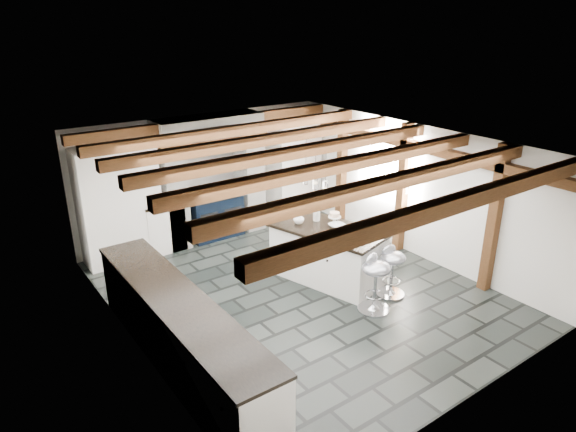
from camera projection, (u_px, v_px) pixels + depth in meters
ground at (298, 291)px, 7.90m from camera, size 6.00×6.00×0.00m
room_shell at (215, 209)px, 8.25m from camera, size 6.00×6.03×6.00m
range_cooker at (214, 213)px, 9.75m from camera, size 1.00×0.63×0.99m
kitchen_island at (327, 253)px, 8.14m from camera, size 1.38×1.97×1.18m
bar_stool_near at (392, 265)px, 7.64m from camera, size 0.43×0.43×0.79m
bar_stool_far at (375, 277)px, 7.21m from camera, size 0.53×0.53×0.86m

